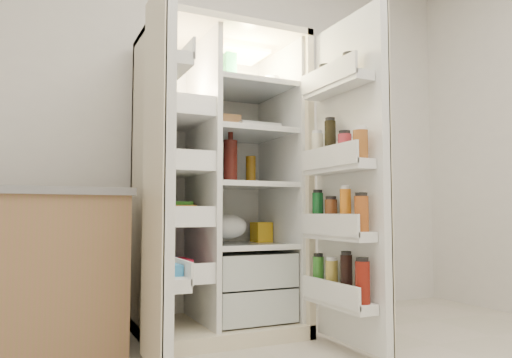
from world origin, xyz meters
name	(u,v)px	position (x,y,z in m)	size (l,w,h in m)	color
wall_back	(213,121)	(0.00, 2.00, 1.35)	(4.00, 0.02, 2.70)	silver
refrigerator	(218,208)	(-0.08, 1.66, 0.74)	(0.92, 0.70, 1.80)	beige
freezer_door	(159,174)	(-0.60, 1.05, 0.89)	(0.15, 0.40, 1.72)	silver
fridge_door	(348,182)	(0.38, 0.96, 0.87)	(0.17, 0.58, 1.72)	silver
kitchen_counter	(2,274)	(-1.24, 1.53, 0.42)	(1.15, 0.61, 0.84)	#8C6146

